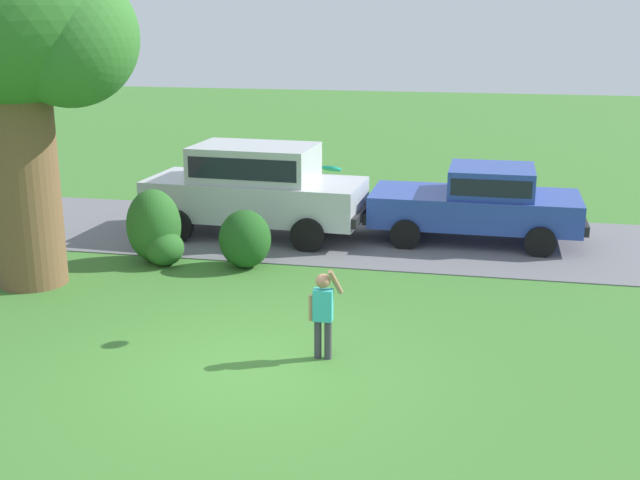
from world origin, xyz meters
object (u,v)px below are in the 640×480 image
object	(u,v)px
oak_tree_large	(19,28)
child_thrower	(323,309)
parked_sedan	(479,201)
frisbee	(332,169)
parked_suv	(255,185)

from	to	relation	value
oak_tree_large	child_thrower	size ratio (longest dim) A/B	4.83
oak_tree_large	child_thrower	xyz separation A→B (m)	(5.45, -2.20, -3.60)
oak_tree_large	child_thrower	bearing A→B (deg)	-21.98
parked_sedan	frisbee	xyz separation A→B (m)	(-2.07, -5.31, 1.56)
parked_suv	child_thrower	size ratio (longest dim) A/B	3.72
child_thrower	frisbee	distance (m)	2.05
parked_sedan	child_thrower	world-z (taller)	parked_sedan
parked_sedan	oak_tree_large	bearing A→B (deg)	-150.12
oak_tree_large	parked_sedan	size ratio (longest dim) A/B	1.41
frisbee	parked_sedan	bearing A→B (deg)	68.68
parked_sedan	child_thrower	xyz separation A→B (m)	(-1.96, -6.46, -0.13)
oak_tree_large	parked_sedan	world-z (taller)	oak_tree_large
child_thrower	parked_sedan	bearing A→B (deg)	73.11
parked_suv	oak_tree_large	bearing A→B (deg)	-126.55
child_thrower	frisbee	xyz separation A→B (m)	(-0.11, 1.15, 1.69)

